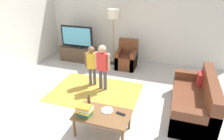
# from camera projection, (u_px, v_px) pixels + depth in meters

# --- Properties ---
(ground) EXTENTS (7.80, 7.80, 0.00)m
(ground) POSITION_uv_depth(u_px,v_px,m) (104.00, 107.00, 4.50)
(ground) COLOR #B2ADA3
(wall_back) EXTENTS (6.00, 0.12, 2.70)m
(wall_back) POSITION_uv_depth(u_px,v_px,m) (135.00, 21.00, 6.50)
(wall_back) COLOR silver
(wall_back) RESTS_ON ground
(area_rug) EXTENTS (2.20, 1.60, 0.01)m
(area_rug) POSITION_uv_depth(u_px,v_px,m) (95.00, 92.00, 5.08)
(area_rug) COLOR #B28C33
(area_rug) RESTS_ON ground
(tv_stand) EXTENTS (1.20, 0.44, 0.50)m
(tv_stand) POSITION_uv_depth(u_px,v_px,m) (78.00, 54.00, 6.87)
(tv_stand) COLOR #4C3828
(tv_stand) RESTS_ON ground
(tv) EXTENTS (1.10, 0.28, 0.71)m
(tv) POSITION_uv_depth(u_px,v_px,m) (77.00, 37.00, 6.60)
(tv) COLOR black
(tv) RESTS_ON tv_stand
(couch) EXTENTS (0.80, 1.80, 0.86)m
(couch) POSITION_uv_depth(u_px,v_px,m) (196.00, 102.00, 4.17)
(couch) COLOR brown
(couch) RESTS_ON ground
(armchair) EXTENTS (0.60, 0.60, 0.90)m
(armchair) POSITION_uv_depth(u_px,v_px,m) (127.00, 59.00, 6.33)
(armchair) COLOR brown
(armchair) RESTS_ON ground
(floor_lamp) EXTENTS (0.36, 0.36, 1.78)m
(floor_lamp) POSITION_uv_depth(u_px,v_px,m) (114.00, 17.00, 6.10)
(floor_lamp) COLOR #262626
(floor_lamp) RESTS_ON ground
(child_near_tv) EXTENTS (0.36, 0.17, 1.08)m
(child_near_tv) POSITION_uv_depth(u_px,v_px,m) (92.00, 62.00, 5.16)
(child_near_tv) COLOR #4C4C59
(child_near_tv) RESTS_ON ground
(child_center) EXTENTS (0.40, 0.19, 1.19)m
(child_center) POSITION_uv_depth(u_px,v_px,m) (103.00, 64.00, 4.91)
(child_center) COLOR #4C4C59
(child_center) RESTS_ON ground
(coffee_table) EXTENTS (1.00, 0.60, 0.42)m
(coffee_table) POSITION_uv_depth(u_px,v_px,m) (102.00, 116.00, 3.62)
(coffee_table) COLOR brown
(coffee_table) RESTS_ON ground
(book_stack) EXTENTS (0.30, 0.25, 0.19)m
(book_stack) POSITION_uv_depth(u_px,v_px,m) (85.00, 110.00, 3.54)
(book_stack) COLOR #388C4C
(book_stack) RESTS_ON coffee_table
(bottle) EXTENTS (0.06, 0.06, 0.29)m
(bottle) POSITION_uv_depth(u_px,v_px,m) (89.00, 102.00, 3.72)
(bottle) COLOR #4C3319
(bottle) RESTS_ON coffee_table
(tv_remote) EXTENTS (0.18, 0.08, 0.02)m
(tv_remote) POSITION_uv_depth(u_px,v_px,m) (121.00, 114.00, 3.59)
(tv_remote) COLOR black
(tv_remote) RESTS_ON coffee_table
(plate) EXTENTS (0.22, 0.22, 0.02)m
(plate) POSITION_uv_depth(u_px,v_px,m) (107.00, 110.00, 3.69)
(plate) COLOR white
(plate) RESTS_ON coffee_table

